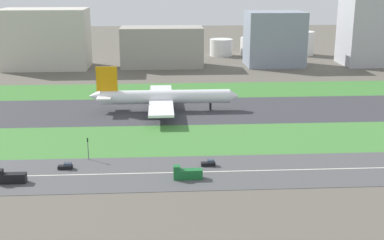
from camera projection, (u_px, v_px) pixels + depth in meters
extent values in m
plane|color=#5B564C|center=(201.00, 110.00, 222.80)|extent=(800.00, 800.00, 0.00)
cube|color=#38383D|center=(201.00, 110.00, 222.79)|extent=(280.00, 46.00, 0.10)
cube|color=#3D7A33|center=(195.00, 90.00, 262.16)|extent=(280.00, 36.00, 0.10)
cube|color=#427F38|center=(210.00, 139.00, 183.41)|extent=(280.00, 36.00, 0.10)
cube|color=#4C4C4F|center=(220.00, 172.00, 152.68)|extent=(280.00, 28.00, 0.10)
cube|color=silver|center=(220.00, 171.00, 152.66)|extent=(266.00, 0.50, 0.01)
cylinder|color=white|center=(166.00, 97.00, 220.17)|extent=(56.00, 6.00, 6.00)
cone|color=white|center=(234.00, 96.00, 221.95)|extent=(4.00, 5.70, 5.70)
cone|color=white|center=(95.00, 96.00, 218.14)|extent=(5.00, 5.40, 5.40)
cube|color=orange|center=(107.00, 79.00, 216.51)|extent=(9.00, 0.80, 11.00)
cube|color=white|center=(105.00, 95.00, 218.36)|extent=(6.00, 16.00, 0.60)
cube|color=white|center=(161.00, 92.00, 234.79)|extent=(10.00, 26.00, 1.00)
cylinder|color=gray|center=(163.00, 100.00, 229.68)|extent=(5.00, 3.20, 3.20)
cube|color=white|center=(161.00, 108.00, 205.97)|extent=(10.00, 26.00, 1.00)
cylinder|color=gray|center=(164.00, 110.00, 212.39)|extent=(5.00, 3.20, 3.20)
cylinder|color=black|center=(210.00, 106.00, 222.59)|extent=(1.00, 1.00, 3.20)
cylinder|color=black|center=(157.00, 105.00, 224.55)|extent=(1.00, 1.00, 3.20)
cylinder|color=black|center=(157.00, 109.00, 217.83)|extent=(1.00, 1.00, 3.20)
cube|color=black|center=(11.00, 178.00, 143.91)|extent=(8.40, 2.50, 2.80)
cube|color=black|center=(65.00, 167.00, 154.54)|extent=(4.40, 1.80, 1.10)
cube|color=#333D4C|center=(68.00, 164.00, 154.31)|extent=(2.20, 1.66, 0.90)
cube|color=black|center=(208.00, 164.00, 157.13)|extent=(4.40, 1.80, 1.10)
cube|color=#333D4C|center=(211.00, 161.00, 156.91)|extent=(2.20, 1.66, 0.90)
cube|color=#19662D|center=(188.00, 174.00, 146.89)|extent=(8.40, 2.50, 2.80)
cube|color=#19662D|center=(177.00, 168.00, 146.16)|extent=(2.00, 2.30, 1.20)
cylinder|color=#4C4C51|center=(88.00, 151.00, 161.91)|extent=(0.24, 0.24, 6.00)
cube|color=black|center=(88.00, 140.00, 160.93)|extent=(0.36, 0.36, 1.20)
sphere|color=#19D826|center=(87.00, 139.00, 160.66)|extent=(0.24, 0.24, 0.24)
cube|color=beige|center=(46.00, 39.00, 321.87)|extent=(53.36, 31.59, 37.32)
cube|color=#9E998E|center=(162.00, 47.00, 327.83)|extent=(52.43, 24.76, 25.57)
cube|color=gray|center=(274.00, 39.00, 330.91)|extent=(36.74, 27.74, 34.97)
cube|color=#B2B2B7|center=(375.00, 24.00, 332.27)|extent=(40.93, 30.78, 53.96)
cylinder|color=silver|center=(221.00, 47.00, 375.47)|extent=(16.93, 16.93, 12.27)
cylinder|color=silver|center=(256.00, 46.00, 376.89)|extent=(23.14, 23.14, 13.19)
cylinder|color=silver|center=(302.00, 43.00, 378.35)|extent=(17.84, 17.84, 17.41)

